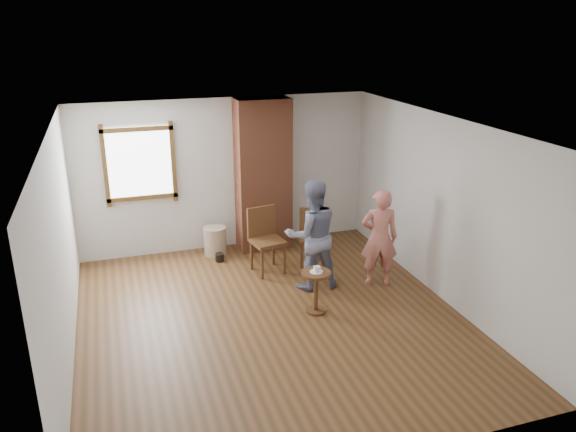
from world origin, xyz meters
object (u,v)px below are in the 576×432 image
(dining_chair_left, at_px, (265,236))
(side_table, at_px, (316,285))
(dining_chair_right, at_px, (312,233))
(stoneware_crock, at_px, (215,241))
(man, at_px, (312,235))
(person_pink, at_px, (379,238))

(dining_chair_left, relative_size, side_table, 1.72)
(dining_chair_left, xyz_separation_m, dining_chair_right, (0.81, 0.04, -0.07))
(stoneware_crock, height_order, man, man)
(stoneware_crock, distance_m, side_table, 2.56)
(dining_chair_left, relative_size, man, 0.62)
(man, bearing_deg, dining_chair_right, -109.34)
(dining_chair_right, relative_size, side_table, 1.52)
(stoneware_crock, xyz_separation_m, dining_chair_left, (0.65, -0.86, 0.33))
(stoneware_crock, distance_m, person_pink, 2.87)
(side_table, relative_size, man, 0.36)
(dining_chair_left, relative_size, person_pink, 0.69)
(stoneware_crock, relative_size, person_pink, 0.33)
(stoneware_crock, bearing_deg, man, -55.28)
(side_table, bearing_deg, stoneware_crock, 111.27)
(dining_chair_right, bearing_deg, man, -91.06)
(dining_chair_left, bearing_deg, man, -68.17)
(side_table, xyz_separation_m, man, (0.21, 0.74, 0.43))
(dining_chair_left, xyz_separation_m, side_table, (0.28, -1.53, -0.18))
(person_pink, bearing_deg, dining_chair_left, -15.70)
(stoneware_crock, xyz_separation_m, person_pink, (2.12, -1.86, 0.50))
(dining_chair_right, height_order, man, man)
(dining_chair_left, height_order, person_pink, person_pink)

